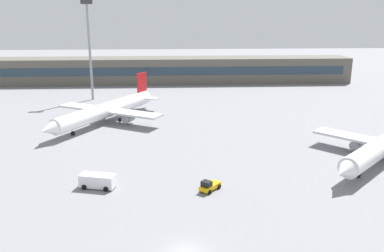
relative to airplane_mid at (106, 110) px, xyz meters
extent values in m
plane|color=gray|center=(16.41, -14.43, -2.98)|extent=(400.00, 400.00, 0.00)
cube|color=#5B564C|center=(16.41, 54.35, 1.52)|extent=(126.57, 12.00, 9.00)
cube|color=#263847|center=(16.41, 48.30, 1.97)|extent=(120.24, 0.16, 2.80)
cone|color=white|center=(40.13, -39.30, -0.08)|extent=(4.83, 4.82, 3.16)
cylinder|color=gray|center=(49.60, -22.95, -1.58)|extent=(3.24, 3.21, 1.75)
cylinder|color=black|center=(44.63, -34.99, -2.54)|extent=(0.88, 0.86, 0.88)
cylinder|color=black|center=(52.30, -24.50, -2.54)|extent=(0.88, 0.86, 0.88)
cylinder|color=white|center=(0.13, 0.22, 0.03)|extent=(19.38, 30.19, 3.47)
cone|color=white|center=(-8.84, -15.36, 0.03)|extent=(4.76, 4.95, 3.29)
cone|color=white|center=(9.00, 15.65, 0.03)|extent=(3.83, 4.21, 2.43)
cube|color=red|center=(7.63, 13.26, 4.28)|extent=(2.29, 3.64, 5.02)
cube|color=silver|center=(7.77, 13.50, 0.22)|extent=(9.18, 6.76, 0.22)
cube|color=silver|center=(0.58, 1.01, -0.24)|extent=(25.90, 17.44, 0.46)
cylinder|color=gray|center=(-4.16, 3.74, -1.53)|extent=(3.04, 3.44, 1.82)
cylinder|color=gray|center=(5.32, -1.72, -1.53)|extent=(3.04, 3.44, 1.82)
cylinder|color=black|center=(-5.60, -9.74, -2.52)|extent=(0.77, 0.97, 0.91)
cylinder|color=black|center=(-1.02, 2.98, -2.52)|extent=(0.77, 0.97, 0.91)
cylinder|color=black|center=(3.09, 0.62, -2.52)|extent=(0.77, 0.97, 0.91)
cube|color=#F2B20C|center=(20.68, -38.49, -2.33)|extent=(3.49, 3.70, 0.60)
cube|color=black|center=(20.09, -39.17, -1.68)|extent=(1.78, 1.75, 0.90)
cylinder|color=black|center=(19.30, -38.88, -2.63)|extent=(0.65, 0.69, 0.70)
cylinder|color=black|center=(20.48, -39.91, -2.63)|extent=(0.65, 0.69, 0.70)
cylinder|color=black|center=(20.88, -37.07, -2.63)|extent=(0.65, 0.69, 0.70)
cylinder|color=black|center=(22.05, -38.10, -2.63)|extent=(0.65, 0.69, 0.70)
cube|color=white|center=(4.07, -36.67, -1.85)|extent=(5.54, 3.24, 1.90)
cube|color=#1E2633|center=(6.01, -37.17, -1.35)|extent=(0.63, 1.88, 0.70)
cylinder|color=black|center=(5.46, -38.08, -2.60)|extent=(0.81, 0.46, 0.76)
cylinder|color=black|center=(5.97, -36.11, -2.60)|extent=(0.81, 0.46, 0.76)
cylinder|color=black|center=(2.17, -37.23, -2.60)|extent=(0.81, 0.46, 0.76)
cylinder|color=black|center=(2.68, -35.26, -2.60)|extent=(0.81, 0.46, 0.76)
cylinder|color=gray|center=(-7.80, 26.32, 10.55)|extent=(0.70, 0.70, 27.06)
cube|color=#333338|center=(-7.80, 26.32, 24.68)|extent=(3.20, 0.80, 1.20)
camera|label=1|loc=(15.03, -93.38, 22.56)|focal=38.24mm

